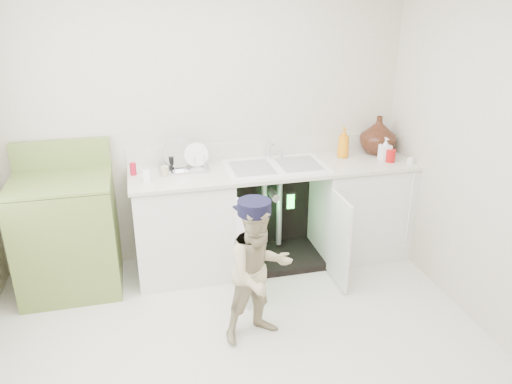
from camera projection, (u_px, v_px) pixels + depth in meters
ground at (244, 357)px, 3.36m from camera, size 3.50×3.50×0.00m
room_shell at (242, 184)px, 2.88m from camera, size 6.00×5.50×1.26m
counter_run at (278, 211)px, 4.39m from camera, size 2.44×1.02×1.24m
avocado_stove at (68, 233)px, 3.97m from camera, size 0.76×0.65×1.18m
repair_worker at (259, 271)px, 3.38m from camera, size 0.75×0.91×1.04m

